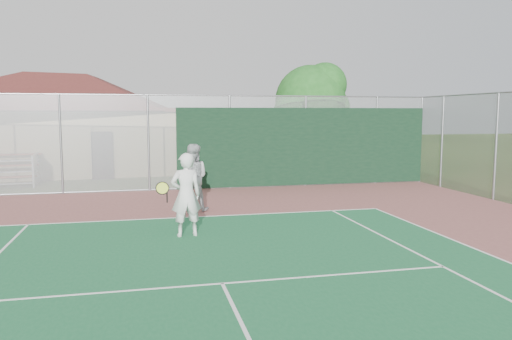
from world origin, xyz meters
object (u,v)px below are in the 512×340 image
at_px(tree, 312,103).
at_px(player_grey_back, 192,178).
at_px(player_white_front, 186,195).
at_px(clubhouse, 66,113).

height_order(tree, player_grey_back, tree).
bearing_deg(player_white_front, player_grey_back, -104.98).
xyz_separation_m(clubhouse, player_grey_back, (5.04, -11.95, -1.87)).
height_order(clubhouse, tree, clubhouse).
distance_m(tree, player_grey_back, 8.72).
distance_m(clubhouse, tree, 12.30).
xyz_separation_m(tree, player_grey_back, (-5.78, -6.11, -2.31)).
bearing_deg(player_grey_back, tree, -119.64).
distance_m(clubhouse, player_white_front, 15.77).
bearing_deg(player_grey_back, clubhouse, -53.34).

